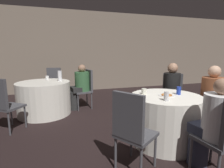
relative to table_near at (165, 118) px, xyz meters
name	(u,v)px	position (x,y,z in m)	size (l,w,h in m)	color
ground_plane	(180,142)	(0.21, -0.13, -0.36)	(16.00, 16.00, 0.00)	black
wall_back	(107,52)	(0.21, 4.16, 1.04)	(16.00, 0.06, 2.80)	gray
table_near	(165,118)	(0.00, 0.00, 0.00)	(1.06, 1.06, 0.73)	white
table_far	(44,98)	(-1.87, 1.86, 0.00)	(1.14, 1.14, 0.73)	white
chair_near_northeast	(172,93)	(0.62, 0.72, 0.19)	(0.56, 0.56, 0.95)	#47474C
chair_near_east	(216,102)	(0.95, -0.03, 0.19)	(0.42, 0.41, 0.95)	#47474C
chair_near_southwest	(132,127)	(-0.79, -0.53, 0.19)	(0.55, 0.55, 0.95)	#47474C
chair_far_north	(54,82)	(-1.68, 2.83, 0.19)	(0.47, 0.47, 0.95)	#47474C
chair_far_east	(86,86)	(-0.90, 2.04, 0.19)	(0.47, 0.47, 0.95)	#47474C
chair_far_southwest	(3,101)	(-2.46, 1.06, 0.19)	(0.56, 0.56, 0.95)	#47474C
person_black_shirt	(171,94)	(0.51, 0.59, 0.22)	(0.44, 0.45, 1.17)	#33384C
person_green_jacket	(80,86)	(-1.06, 2.01, 0.19)	(0.51, 0.39, 1.09)	#282828
person_floral_shirt	(208,101)	(0.79, -0.03, 0.23)	(0.51, 0.35, 1.16)	#33384C
person_white_shirt	(212,126)	(0.07, -0.78, 0.19)	(0.35, 0.50, 1.10)	#33384C
pizza_plate_near	(167,95)	(0.00, -0.01, 0.37)	(0.24, 0.24, 0.02)	white
soda_can_blue	(179,91)	(0.22, 0.01, 0.42)	(0.07, 0.07, 0.12)	#1E38A5
soda_can_silver	(166,96)	(-0.17, -0.25, 0.42)	(0.07, 0.07, 0.12)	silver
cup_near	(144,91)	(-0.28, 0.18, 0.41)	(0.08, 0.08, 0.09)	silver
bottle_far	(60,76)	(-1.51, 1.89, 0.48)	(0.09, 0.09, 0.24)	white
cup_far	(47,78)	(-1.80, 2.18, 0.41)	(0.08, 0.08, 0.10)	white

